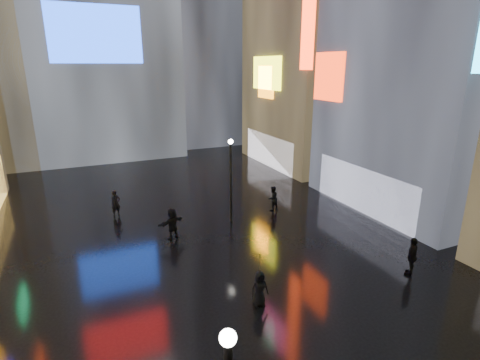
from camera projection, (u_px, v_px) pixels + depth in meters
ground at (188, 222)px, 23.27m from camera, size 140.00×140.00×0.00m
building_right_far at (319, 12)px, 34.11m from camera, size 10.28×12.00×28.00m
lamp_far at (231, 176)px, 22.59m from camera, size 0.30×0.30×5.20m
pedestrian_3 at (412, 256)px, 17.22m from camera, size 1.16×0.97×1.86m
pedestrian_4 at (259, 289)px, 15.04m from camera, size 0.76×0.52×1.52m
pedestrian_5 at (172, 224)px, 20.85m from camera, size 1.72×1.13×1.78m
pedestrian_6 at (116, 204)px, 24.03m from camera, size 0.69×0.54×1.67m
pedestrian_7 at (273, 198)px, 24.95m from camera, size 0.94×0.81×1.67m
umbrella_2 at (260, 263)px, 14.69m from camera, size 1.08×1.09×0.81m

